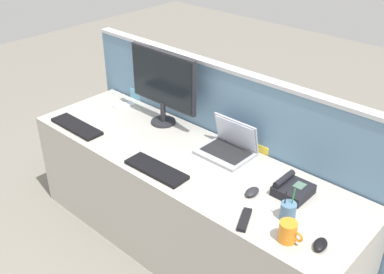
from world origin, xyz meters
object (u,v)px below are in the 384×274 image
object	(u,v)px
laptop	(229,146)
computer_mouse_right_hand	(320,245)
computer_mouse_left_hand	(252,192)
pen_cup	(288,211)
desk_phone	(292,189)
keyboard_main	(77,126)
keyboard_spare	(156,170)
coffee_mug	(288,232)
tv_remote	(244,220)
cell_phone_white_slab	(124,105)
desktop_monitor	(163,82)

from	to	relation	value
laptop	computer_mouse_right_hand	bearing A→B (deg)	-24.00
computer_mouse_left_hand	pen_cup	xyz separation A→B (m)	(0.25, -0.04, 0.03)
computer_mouse_right_hand	pen_cup	xyz separation A→B (m)	(-0.22, 0.07, 0.03)
desk_phone	keyboard_main	xyz separation A→B (m)	(-1.48, -0.35, -0.02)
desk_phone	keyboard_spare	world-z (taller)	desk_phone
pen_cup	coffee_mug	distance (m)	0.16
desk_phone	keyboard_spare	distance (m)	0.78
pen_cup	desk_phone	bearing A→B (deg)	115.77
tv_remote	coffee_mug	bearing A→B (deg)	-18.52
computer_mouse_right_hand	cell_phone_white_slab	world-z (taller)	computer_mouse_right_hand
tv_remote	keyboard_main	bearing A→B (deg)	154.90
desktop_monitor	tv_remote	xyz separation A→B (m)	(1.04, -0.47, -0.29)
desktop_monitor	laptop	world-z (taller)	desktop_monitor
laptop	tv_remote	bearing A→B (deg)	-44.70
keyboard_spare	tv_remote	world-z (taller)	keyboard_spare
desktop_monitor	keyboard_spare	distance (m)	0.67
keyboard_main	computer_mouse_right_hand	size ratio (longest dim) A/B	4.26
desk_phone	coffee_mug	size ratio (longest dim) A/B	1.50
keyboard_spare	pen_cup	bearing A→B (deg)	8.92
coffee_mug	keyboard_spare	bearing A→B (deg)	-179.08
computer_mouse_right_hand	keyboard_main	bearing A→B (deg)	172.04
laptop	tv_remote	xyz separation A→B (m)	(0.46, -0.46, -0.04)
desktop_monitor	pen_cup	world-z (taller)	desktop_monitor
desktop_monitor	desk_phone	size ratio (longest dim) A/B	3.05
tv_remote	coffee_mug	size ratio (longest dim) A/B	1.37
desk_phone	laptop	bearing A→B (deg)	168.61
laptop	coffee_mug	size ratio (longest dim) A/B	2.55
desk_phone	tv_remote	size ratio (longest dim) A/B	1.09
laptop	coffee_mug	xyz separation A→B (m)	(0.69, -0.43, 0.00)
desktop_monitor	pen_cup	xyz separation A→B (m)	(1.19, -0.31, -0.26)
tv_remote	keyboard_spare	bearing A→B (deg)	154.20
laptop	tv_remote	world-z (taller)	laptop
keyboard_spare	computer_mouse_left_hand	distance (m)	0.58
cell_phone_white_slab	keyboard_spare	bearing A→B (deg)	-12.78
computer_mouse_right_hand	tv_remote	size ratio (longest dim) A/B	0.59
desk_phone	coffee_mug	world-z (taller)	coffee_mug
keyboard_main	desktop_monitor	bearing A→B (deg)	50.49
coffee_mug	desktop_monitor	bearing A→B (deg)	160.85
keyboard_main	pen_cup	xyz separation A→B (m)	(1.57, 0.15, 0.04)
computer_mouse_left_hand	coffee_mug	distance (m)	0.38
computer_mouse_right_hand	keyboard_spare	bearing A→B (deg)	173.84
desktop_monitor	keyboard_main	bearing A→B (deg)	-129.61
desk_phone	coffee_mug	bearing A→B (deg)	-61.50
cell_phone_white_slab	tv_remote	bearing A→B (deg)	-1.55
desktop_monitor	keyboard_main	distance (m)	0.67
cell_phone_white_slab	coffee_mug	distance (m)	1.74
cell_phone_white_slab	coffee_mug	bearing A→B (deg)	1.49
laptop	coffee_mug	world-z (taller)	laptop
desk_phone	computer_mouse_right_hand	xyz separation A→B (m)	(0.32, -0.27, -0.02)
computer_mouse_right_hand	cell_phone_white_slab	distance (m)	1.86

